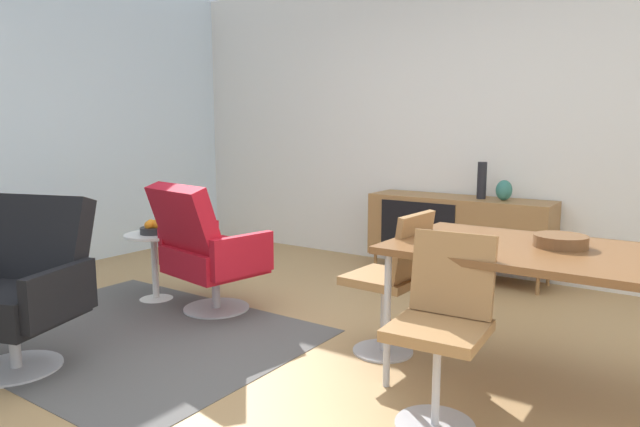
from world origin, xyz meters
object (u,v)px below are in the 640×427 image
at_px(vase_cobalt, 504,190).
at_px(wooden_bowl_on_table, 560,241).
at_px(sideboard, 458,229).
at_px(dining_table, 558,259).
at_px(dining_chair_near_window, 393,277).
at_px(magazine_stack, 43,285).
at_px(fruit_bowl, 153,228).
at_px(dining_chair_front_left, 443,322).
at_px(armchair_black_shell, 20,284).
at_px(side_table_round, 155,259).
at_px(vase_sculptural_dark, 482,180).
at_px(lounge_chair_red, 207,249).

distance_m(vase_cobalt, wooden_bowl_on_table, 1.99).
bearing_deg(wooden_bowl_on_table, sideboard, 123.88).
relative_size(sideboard, dining_table, 1.00).
xyz_separation_m(dining_chair_near_window, magazine_stack, (-2.83, -0.53, -0.38)).
xyz_separation_m(fruit_bowl, magazine_stack, (-0.81, -0.46, -0.48)).
height_order(dining_table, magazine_stack, dining_table).
bearing_deg(dining_chair_near_window, dining_chair_front_left, -46.16).
distance_m(wooden_bowl_on_table, dining_chair_near_window, 0.93).
height_order(vase_cobalt, armchair_black_shell, armchair_black_shell).
distance_m(dining_chair_near_window, magazine_stack, 2.90).
xyz_separation_m(sideboard, side_table_round, (-1.68, -1.98, -0.12)).
height_order(vase_cobalt, dining_chair_near_window, vase_cobalt).
bearing_deg(magazine_stack, vase_cobalt, 40.26).
height_order(sideboard, vase_cobalt, vase_cobalt).
height_order(vase_sculptural_dark, fruit_bowl, vase_sculptural_dark).
xyz_separation_m(dining_chair_near_window, lounge_chair_red, (-1.46, -0.06, -0.00)).
bearing_deg(magazine_stack, lounge_chair_red, 19.18).
distance_m(sideboard, armchair_black_shell, 3.46).
height_order(sideboard, vase_sculptural_dark, vase_sculptural_dark).
xyz_separation_m(dining_chair_near_window, armchair_black_shell, (-1.63, -1.31, -0.00)).
xyz_separation_m(dining_chair_front_left, magazine_stack, (-3.36, 0.02, -0.38)).
relative_size(vase_cobalt, armchair_black_shell, 0.18).
xyz_separation_m(wooden_bowl_on_table, magazine_stack, (-3.70, -0.62, -0.68)).
relative_size(sideboard, fruit_bowl, 8.00).
bearing_deg(dining_chair_front_left, lounge_chair_red, 166.06).
distance_m(vase_sculptural_dark, dining_table, 2.17).
bearing_deg(armchair_black_shell, lounge_chair_red, 82.22).
height_order(vase_cobalt, lounge_chair_red, lounge_chair_red).
xyz_separation_m(sideboard, vase_cobalt, (0.39, 0.00, 0.37)).
bearing_deg(dining_chair_front_left, armchair_black_shell, -160.85).
relative_size(dining_table, dining_chair_front_left, 1.87).
xyz_separation_m(vase_cobalt, vase_sculptural_dark, (-0.19, 0.00, 0.07)).
bearing_deg(fruit_bowl, magazine_stack, -150.50).
distance_m(vase_cobalt, vase_sculptural_dark, 0.21).
bearing_deg(side_table_round, vase_sculptural_dark, 46.56).
height_order(sideboard, wooden_bowl_on_table, wooden_bowl_on_table).
bearing_deg(armchair_black_shell, sideboard, 68.02).
bearing_deg(dining_table, vase_cobalt, 113.94).
relative_size(wooden_bowl_on_table, lounge_chair_red, 0.27).
bearing_deg(dining_chair_near_window, side_table_round, -177.75).
distance_m(dining_table, fruit_bowl, 2.91).
height_order(sideboard, lounge_chair_red, lounge_chair_red).
bearing_deg(dining_chair_near_window, lounge_chair_red, -177.64).
bearing_deg(dining_table, wooden_bowl_on_table, 98.83).
distance_m(vase_sculptural_dark, side_table_round, 2.78).
bearing_deg(fruit_bowl, sideboard, 49.62).
bearing_deg(dining_chair_front_left, fruit_bowl, 169.39).
bearing_deg(sideboard, armchair_black_shell, -111.98).
height_order(lounge_chair_red, side_table_round, lounge_chair_red).
relative_size(lounge_chair_red, magazine_stack, 2.36).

